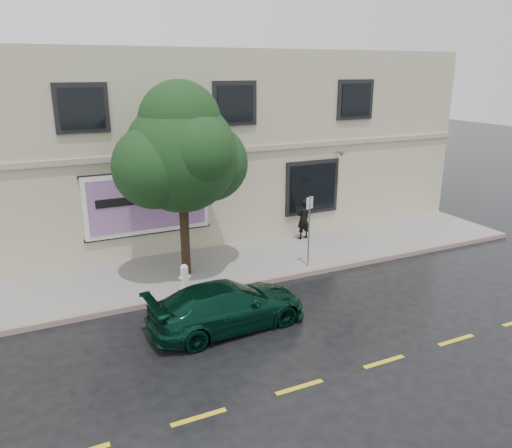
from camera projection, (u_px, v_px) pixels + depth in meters
name	position (u px, v px, depth m)	size (l,w,h in m)	color
ground	(305.00, 300.00, 14.27)	(90.00, 90.00, 0.00)	black
sidewalk	(256.00, 260.00, 17.06)	(20.00, 3.50, 0.15)	gray
curb	(280.00, 278.00, 15.55)	(20.00, 0.18, 0.16)	gray
road_marking	(384.00, 362.00, 11.25)	(19.00, 0.12, 0.01)	gold
building	(198.00, 139.00, 21.00)	(20.00, 8.12, 7.00)	#BBB496
billboard	(148.00, 203.00, 16.60)	(4.30, 0.16, 2.20)	white
car	(228.00, 306.00, 12.61)	(1.81, 4.09, 1.19)	black
pedestrian	(303.00, 219.00, 18.76)	(0.57, 0.37, 1.56)	black
umbrella	(304.00, 190.00, 18.42)	(0.94, 0.94, 0.70)	black
street_tree	(181.00, 156.00, 14.67)	(3.35, 3.35, 5.40)	#302215
fire_hydrant	(185.00, 278.00, 14.45)	(0.33, 0.31, 0.81)	silver
sign_pole	(309.00, 224.00, 15.95)	(0.28, 0.10, 2.35)	gray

